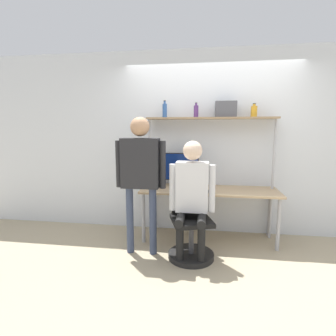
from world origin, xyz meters
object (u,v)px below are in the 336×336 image
object	(u,v)px
office_chair	(191,233)
person_seated	(192,190)
person_standing	(141,168)
bottle_amber	(254,111)
bottle_purple	(196,111)
cell_phone	(208,191)
laptop	(190,185)
bottle_blue	(165,110)
storage_box	(226,109)
monitor	(181,168)

from	to	relation	value
office_chair	person_seated	size ratio (longest dim) A/B	0.66
person_standing	bottle_amber	bearing A→B (deg)	26.68
office_chair	bottle_purple	distance (m)	1.68
cell_phone	person_standing	xyz separation A→B (m)	(-0.83, -0.41, 0.37)
laptop	cell_phone	bearing A→B (deg)	-13.07
person_seated	person_standing	xyz separation A→B (m)	(-0.63, 0.05, 0.25)
bottle_amber	bottle_blue	world-z (taller)	bottle_blue
office_chair	storage_box	distance (m)	1.75
bottle_purple	laptop	bearing A→B (deg)	-104.77
office_chair	storage_box	bearing A→B (deg)	59.39
office_chair	storage_box	size ratio (longest dim) A/B	3.27
laptop	bottle_blue	xyz separation A→B (m)	(-0.38, 0.24, 1.03)
storage_box	laptop	bearing A→B (deg)	-152.93
office_chair	person_standing	xyz separation A→B (m)	(-0.62, 0.00, 0.80)
monitor	person_seated	bearing A→B (deg)	-74.66
office_chair	bottle_amber	distance (m)	1.85
bottle_blue	storage_box	distance (m)	0.86
laptop	bottle_amber	bearing A→B (deg)	15.83
person_seated	bottle_purple	bearing A→B (deg)	89.73
laptop	bottle_purple	bearing A→B (deg)	75.23
laptop	bottle_blue	world-z (taller)	bottle_blue
monitor	storage_box	world-z (taller)	storage_box
monitor	office_chair	size ratio (longest dim) A/B	0.55
person_seated	bottle_blue	bearing A→B (deg)	120.16
laptop	person_standing	world-z (taller)	person_standing
monitor	office_chair	xyz separation A→B (m)	(0.19, -0.71, -0.70)
bottle_blue	bottle_purple	bearing A→B (deg)	0.00
office_chair	person_standing	size ratio (longest dim) A/B	0.56
laptop	monitor	bearing A→B (deg)	122.30
laptop	cell_phone	xyz separation A→B (m)	(0.26, -0.06, -0.06)
bottle_purple	office_chair	bearing A→B (deg)	-91.24
person_standing	person_seated	bearing A→B (deg)	-4.44
bottle_purple	bottle_blue	distance (m)	0.45
laptop	office_chair	size ratio (longest dim) A/B	0.37
monitor	person_seated	size ratio (longest dim) A/B	0.37
laptop	storage_box	world-z (taller)	storage_box
bottle_amber	storage_box	world-z (taller)	storage_box
person_standing	bottle_amber	distance (m)	1.74
bottle_blue	person_seated	bearing A→B (deg)	-59.84
cell_phone	person_standing	size ratio (longest dim) A/B	0.09
cell_phone	bottle_blue	size ratio (longest dim) A/B	0.62
cell_phone	bottle_amber	world-z (taller)	bottle_amber
monitor	bottle_blue	size ratio (longest dim) A/B	2.19
person_seated	laptop	bearing A→B (deg)	96.57
storage_box	cell_phone	bearing A→B (deg)	-125.23
person_seated	person_standing	size ratio (longest dim) A/B	0.84
person_seated	storage_box	bearing A→B (deg)	61.59
bottle_purple	storage_box	xyz separation A→B (m)	(0.41, 0.00, 0.02)
office_chair	bottle_blue	xyz separation A→B (m)	(-0.43, 0.72, 1.53)
cell_phone	storage_box	size ratio (longest dim) A/B	0.52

